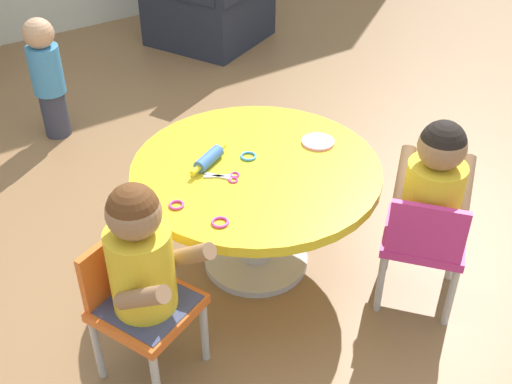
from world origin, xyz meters
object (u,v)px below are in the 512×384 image
at_px(craft_table, 256,188).
at_px(seated_child_right, 434,185).
at_px(child_chair_left, 139,302).
at_px(toddler_standing, 47,75).
at_px(rolling_pin, 209,159).
at_px(seated_child_left, 141,255).
at_px(child_chair_right, 424,240).
at_px(craft_scissors, 227,177).

bearing_deg(craft_table, seated_child_right, -50.02).
xyz_separation_m(child_chair_left, toddler_standing, (0.30, 1.73, 0.05)).
relative_size(seated_child_right, rolling_pin, 2.37).
distance_m(seated_child_left, child_chair_right, 1.06).
relative_size(child_chair_right, craft_scissors, 3.98).
height_order(craft_table, toddler_standing, toddler_standing).
bearing_deg(toddler_standing, child_chair_left, -99.85).
height_order(craft_table, child_chair_right, child_chair_right).
distance_m(child_chair_left, child_chair_right, 1.06).
relative_size(seated_child_left, rolling_pin, 2.37).
bearing_deg(child_chair_left, child_chair_right, -16.71).
xyz_separation_m(craft_table, toddler_standing, (-0.32, 1.51, -0.03)).
relative_size(child_chair_left, seated_child_left, 1.05).
bearing_deg(seated_child_right, toddler_standing, 110.37).
bearing_deg(craft_table, rolling_pin, 141.77).
distance_m(rolling_pin, craft_scissors, 0.12).
bearing_deg(child_chair_left, seated_child_left, -66.97).
distance_m(craft_table, toddler_standing, 1.54).
bearing_deg(child_chair_right, child_chair_left, 163.29).
bearing_deg(seated_child_left, craft_scissors, 28.78).
relative_size(child_chair_left, craft_scissors, 3.98).
distance_m(craft_table, rolling_pin, 0.22).
bearing_deg(seated_child_right, seated_child_left, 166.73).
distance_m(child_chair_left, rolling_pin, 0.63).
bearing_deg(toddler_standing, craft_table, -77.93).
xyz_separation_m(rolling_pin, craft_scissors, (0.01, -0.12, -0.02)).
relative_size(toddler_standing, rolling_pin, 3.13).
distance_m(child_chair_left, seated_child_left, 0.23).
bearing_deg(craft_table, child_chair_left, -159.96).
xyz_separation_m(seated_child_left, toddler_standing, (0.29, 1.77, -0.17)).
relative_size(child_chair_right, seated_child_right, 1.05).
height_order(child_chair_left, seated_child_right, seated_child_right).
bearing_deg(craft_scissors, seated_child_right, -42.07).
relative_size(seated_child_left, craft_scissors, 3.78).
distance_m(toddler_standing, craft_scissors, 1.53).
height_order(seated_child_left, child_chair_right, seated_child_left).
distance_m(seated_child_left, craft_scissors, 0.54).
bearing_deg(seated_child_left, toddler_standing, 80.84).
bearing_deg(seated_child_right, craft_scissors, 137.93).
xyz_separation_m(seated_child_left, craft_scissors, (0.47, 0.26, -0.04)).
distance_m(seated_child_right, toddler_standing, 2.16).
bearing_deg(craft_scissors, craft_table, 1.43).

